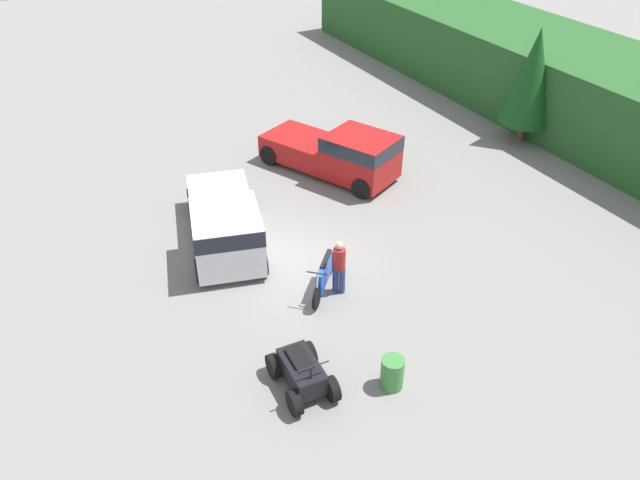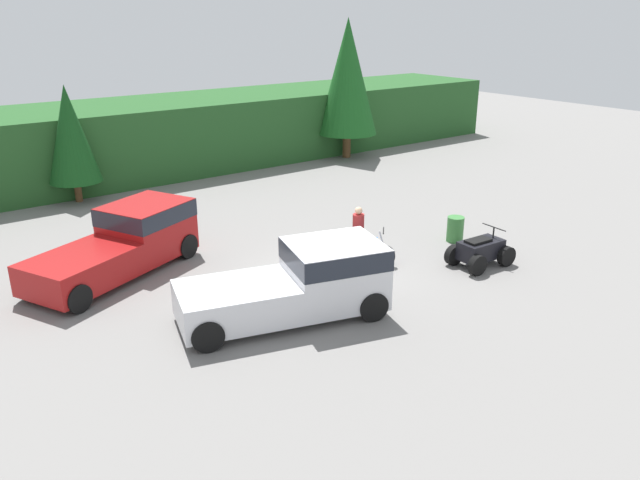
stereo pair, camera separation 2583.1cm
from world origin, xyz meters
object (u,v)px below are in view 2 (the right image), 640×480
(pickup_truck_red, at_px, (126,239))
(rider_person, at_px, (358,231))
(pickup_truck_second, at_px, (302,280))
(quad_atv, at_px, (480,251))
(steel_barrel, at_px, (455,229))
(dirt_bike, at_px, (357,250))

(pickup_truck_red, relative_size, rider_person, 3.28)
(pickup_truck_second, bearing_deg, pickup_truck_red, 129.41)
(quad_atv, relative_size, steel_barrel, 2.28)
(dirt_bike, bearing_deg, rider_person, 90.32)
(pickup_truck_red, xyz_separation_m, quad_atv, (8.99, -6.29, -0.53))
(steel_barrel, bearing_deg, dirt_bike, 174.96)
(rider_person, bearing_deg, dirt_bike, -84.77)
(rider_person, bearing_deg, pickup_truck_second, -102.09)
(pickup_truck_red, height_order, steel_barrel, pickup_truck_red)
(pickup_truck_red, xyz_separation_m, dirt_bike, (5.90, -3.97, -0.49))
(rider_person, relative_size, steel_barrel, 2.03)
(rider_person, bearing_deg, quad_atv, 4.53)
(pickup_truck_red, distance_m, pickup_truck_second, 6.27)
(rider_person, bearing_deg, pickup_truck_red, -162.31)
(pickup_truck_red, bearing_deg, quad_atv, -59.81)
(quad_atv, height_order, steel_barrel, quad_atv)
(pickup_truck_second, height_order, steel_barrel, pickup_truck_second)
(pickup_truck_second, xyz_separation_m, rider_person, (3.66, 2.10, -0.02))
(rider_person, distance_m, steel_barrel, 3.93)
(quad_atv, bearing_deg, pickup_truck_second, 177.92)
(pickup_truck_red, xyz_separation_m, pickup_truck_second, (2.54, -5.74, -0.00))
(steel_barrel, bearing_deg, pickup_truck_red, 156.64)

